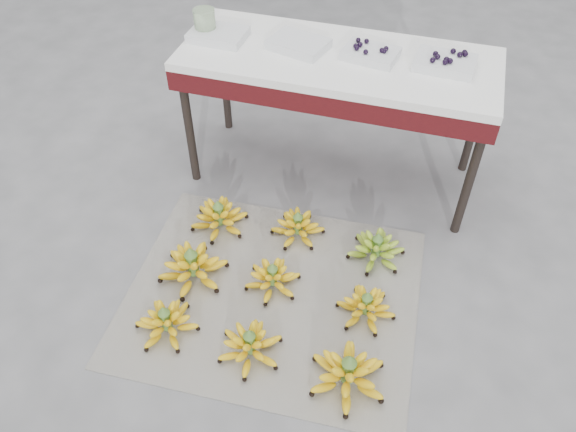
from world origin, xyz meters
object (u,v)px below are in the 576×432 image
(bunch_back_left, at_px, (219,217))
(tray_far_left, at_px, (218,35))
(tray_right, at_px, (370,53))
(bunch_front_right, at_px, (348,374))
(tray_far_right, at_px, (445,62))
(bunch_front_center, at_px, (250,345))
(bunch_front_left, at_px, (166,322))
(vendor_table, at_px, (338,71))
(bunch_mid_right, at_px, (366,307))
(bunch_mid_center, at_px, (273,278))
(tray_left, at_px, (298,44))
(glass_jar, at_px, (205,23))
(newspaper_mat, at_px, (273,295))
(bunch_back_right, at_px, (376,249))
(bunch_back_center, at_px, (298,227))
(bunch_mid_left, at_px, (193,267))

(bunch_back_left, distance_m, tray_far_left, 0.87)
(tray_far_left, bearing_deg, tray_right, 2.51)
(bunch_front_right, distance_m, tray_far_right, 1.40)
(tray_right, bearing_deg, bunch_back_left, -134.51)
(bunch_front_center, bearing_deg, bunch_front_left, 168.34)
(bunch_front_center, distance_m, vendor_table, 1.31)
(bunch_mid_right, bearing_deg, bunch_mid_center, -171.30)
(tray_far_right, bearing_deg, tray_left, -178.19)
(bunch_back_left, xyz_separation_m, glass_jar, (-0.23, 0.55, 0.70))
(newspaper_mat, relative_size, glass_jar, 9.74)
(tray_far_left, relative_size, tray_left, 0.89)
(tray_left, xyz_separation_m, tray_right, (0.33, 0.01, 0.00))
(vendor_table, height_order, tray_far_left, tray_far_left)
(bunch_back_left, xyz_separation_m, tray_left, (0.23, 0.56, 0.66))
(bunch_front_left, xyz_separation_m, bunch_back_right, (0.75, 0.64, 0.00))
(bunch_front_left, relative_size, bunch_back_left, 0.85)
(bunch_back_right, bearing_deg, bunch_mid_right, -92.53)
(newspaper_mat, distance_m, bunch_back_left, 0.50)
(tray_far_right, bearing_deg, glass_jar, -178.44)
(bunch_front_left, relative_size, bunch_front_center, 0.95)
(bunch_back_center, bearing_deg, tray_right, 83.00)
(glass_jar, bearing_deg, bunch_back_center, -39.47)
(bunch_mid_left, distance_m, vendor_table, 1.12)
(bunch_mid_center, bearing_deg, glass_jar, 115.83)
(bunch_front_left, height_order, tray_left, tray_left)
(bunch_mid_center, bearing_deg, bunch_front_center, -96.34)
(bunch_mid_left, distance_m, tray_far_right, 1.43)
(bunch_front_center, xyz_separation_m, bunch_back_center, (0.00, 0.68, -0.00))
(bunch_mid_right, height_order, bunch_back_left, bunch_back_left)
(newspaper_mat, relative_size, bunch_back_left, 3.65)
(bunch_front_right, distance_m, vendor_table, 1.36)
(bunch_mid_right, xyz_separation_m, glass_jar, (-1.01, 0.86, 0.71))
(bunch_back_left, relative_size, tray_right, 1.30)
(glass_jar, bearing_deg, bunch_mid_center, -54.74)
(newspaper_mat, bearing_deg, vendor_table, 86.76)
(bunch_front_right, distance_m, glass_jar, 1.71)
(bunch_front_right, distance_m, tray_far_left, 1.64)
(bunch_front_center, bearing_deg, bunch_mid_right, 27.30)
(bunch_front_center, bearing_deg, bunch_mid_center, 82.17)
(tray_right, bearing_deg, bunch_mid_right, -76.10)
(newspaper_mat, xyz_separation_m, tray_right, (0.19, 0.90, 0.72))
(vendor_table, height_order, glass_jar, glass_jar)
(newspaper_mat, relative_size, bunch_front_center, 4.08)
(newspaper_mat, distance_m, bunch_front_center, 0.31)
(bunch_mid_left, relative_size, bunch_mid_center, 1.17)
(bunch_front_left, distance_m, bunch_mid_center, 0.49)
(bunch_front_center, relative_size, tray_far_right, 1.12)
(bunch_front_left, distance_m, tray_right, 1.47)
(bunch_back_center, distance_m, tray_far_left, 0.98)
(bunch_front_center, distance_m, glass_jar, 1.50)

